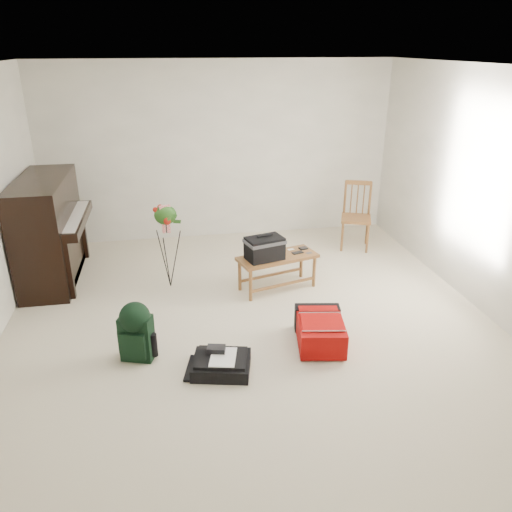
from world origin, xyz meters
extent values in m
cube|color=beige|center=(0.00, 0.00, 0.00)|extent=(5.00, 5.50, 0.01)
cube|color=white|center=(0.00, 0.00, 2.50)|extent=(5.00, 5.50, 0.01)
cube|color=beige|center=(0.00, 2.75, 1.25)|extent=(5.00, 0.04, 2.50)
cube|color=beige|center=(2.50, 0.00, 1.25)|extent=(0.04, 5.50, 2.50)
cube|color=black|center=(-2.20, 1.60, 0.62)|extent=(0.55, 1.50, 1.25)
cube|color=black|center=(-1.90, 1.60, 0.73)|extent=(0.28, 1.30, 0.10)
cube|color=white|center=(-1.90, 1.60, 0.78)|extent=(0.22, 1.20, 0.02)
cube|color=black|center=(-2.15, 1.60, 0.05)|extent=(0.45, 1.30, 0.10)
cube|color=brown|center=(0.43, 0.82, 0.40)|extent=(0.99, 0.60, 0.04)
cylinder|color=brown|center=(0.02, 0.67, 0.19)|extent=(0.04, 0.04, 0.38)
cylinder|color=brown|center=(0.02, 0.97, 0.19)|extent=(0.04, 0.04, 0.38)
cylinder|color=brown|center=(0.85, 0.67, 0.19)|extent=(0.04, 0.04, 0.38)
cylinder|color=brown|center=(0.85, 0.97, 0.19)|extent=(0.04, 0.04, 0.38)
cube|color=brown|center=(1.79, 1.88, 0.43)|extent=(0.52, 0.52, 0.04)
cylinder|color=brown|center=(1.62, 1.71, 0.21)|extent=(0.03, 0.03, 0.41)
cylinder|color=brown|center=(1.62, 2.05, 0.21)|extent=(0.03, 0.03, 0.41)
cylinder|color=brown|center=(1.97, 1.71, 0.21)|extent=(0.03, 0.03, 0.41)
cylinder|color=brown|center=(1.97, 2.05, 0.21)|extent=(0.03, 0.03, 0.41)
cube|color=brown|center=(1.79, 2.05, 0.90)|extent=(0.35, 0.17, 0.06)
cylinder|color=brown|center=(1.62, 2.05, 0.67)|extent=(0.03, 0.03, 0.50)
cylinder|color=brown|center=(1.97, 2.05, 0.67)|extent=(0.03, 0.03, 0.50)
cube|color=#B80B07|center=(0.58, -0.42, 0.14)|extent=(0.53, 0.70, 0.24)
cube|color=black|center=(0.58, -0.17, 0.14)|extent=(0.46, 0.22, 0.26)
cube|color=#B80B07|center=(0.58, -0.46, 0.27)|extent=(0.44, 0.42, 0.02)
cube|color=silver|center=(0.58, -0.64, 0.28)|extent=(0.39, 0.08, 0.01)
cube|color=black|center=(-0.40, -0.69, 0.06)|extent=(0.58, 0.50, 0.12)
cube|color=black|center=(-0.40, -0.69, 0.14)|extent=(0.51, 0.43, 0.03)
cube|color=white|center=(-0.38, -0.71, 0.16)|extent=(0.28, 0.34, 0.01)
cube|color=black|center=(-0.45, -0.63, 0.19)|extent=(0.18, 0.13, 0.05)
cube|color=black|center=(-1.13, -0.35, 0.22)|extent=(0.33, 0.26, 0.43)
cube|color=black|center=(-1.13, -0.45, 0.19)|extent=(0.23, 0.12, 0.25)
sphere|color=black|center=(-1.13, -0.35, 0.43)|extent=(0.28, 0.28, 0.28)
cube|color=black|center=(-1.20, -0.25, 0.21)|extent=(0.05, 0.04, 0.38)
cube|color=black|center=(-1.07, -0.25, 0.21)|extent=(0.05, 0.04, 0.38)
cylinder|color=black|center=(-0.81, 1.10, 0.81)|extent=(0.01, 0.01, 0.27)
ellipsoid|color=#27551A|center=(-0.81, 1.10, 0.89)|extent=(0.25, 0.18, 0.23)
cube|color=red|center=(-0.81, 1.09, 0.98)|extent=(0.13, 0.07, 0.07)
camera|label=1|loc=(-0.76, -4.35, 2.68)|focal=35.00mm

